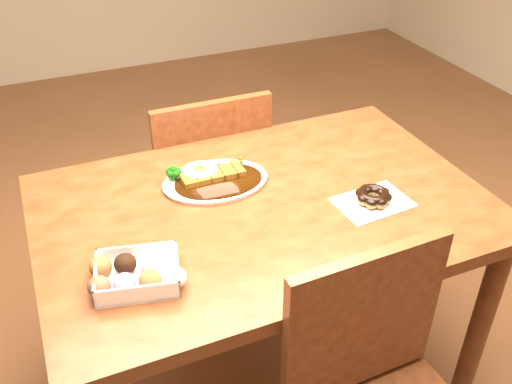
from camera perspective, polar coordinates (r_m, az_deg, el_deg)
name	(u,v)px	position (r m, az deg, el deg)	size (l,w,h in m)	color
ground	(262,381)	(2.06, 0.63, -18.38)	(6.00, 6.00, 0.00)	brown
table	(264,232)	(1.59, 0.77, -4.03)	(1.20, 0.80, 0.75)	#4B220F
chair_far	(205,186)	(2.10, -5.09, 0.60)	(0.42, 0.42, 0.87)	#4B220F
katsu_curry_plate	(213,179)	(1.61, -4.30, 1.34)	(0.31, 0.23, 0.06)	white
donut_box	(135,274)	(1.31, -11.96, -7.99)	(0.22, 0.18, 0.05)	white
pon_de_ring	(373,197)	(1.56, 11.65, -0.46)	(0.21, 0.15, 0.04)	silver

